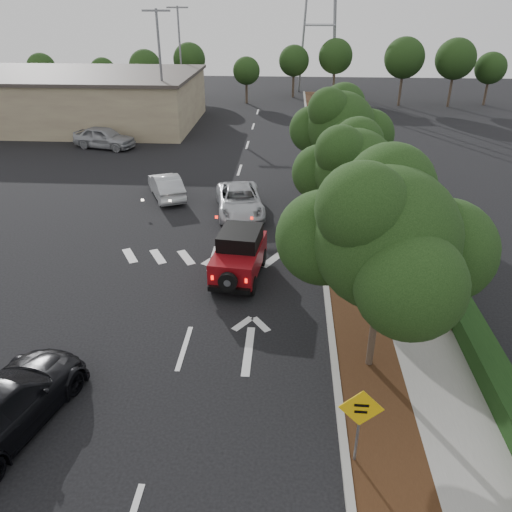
# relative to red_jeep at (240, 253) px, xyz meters

# --- Properties ---
(ground) EXTENTS (120.00, 120.00, 0.00)m
(ground) POSITION_rel_red_jeep_xyz_m (-1.30, -4.69, -0.95)
(ground) COLOR black
(ground) RESTS_ON ground
(curb) EXTENTS (0.20, 70.00, 0.15)m
(curb) POSITION_rel_red_jeep_xyz_m (3.30, 7.31, -0.88)
(curb) COLOR #9E9B93
(curb) RESTS_ON ground
(planting_strip) EXTENTS (1.80, 70.00, 0.12)m
(planting_strip) POSITION_rel_red_jeep_xyz_m (4.30, 7.31, -0.89)
(planting_strip) COLOR black
(planting_strip) RESTS_ON ground
(sidewalk) EXTENTS (2.00, 70.00, 0.12)m
(sidewalk) POSITION_rel_red_jeep_xyz_m (6.20, 7.31, -0.89)
(sidewalk) COLOR gray
(sidewalk) RESTS_ON ground
(hedge) EXTENTS (0.80, 70.00, 0.80)m
(hedge) POSITION_rel_red_jeep_xyz_m (7.60, 7.31, -0.55)
(hedge) COLOR black
(hedge) RESTS_ON ground
(commercial_building) EXTENTS (22.00, 12.00, 4.00)m
(commercial_building) POSITION_rel_red_jeep_xyz_m (-17.30, 25.31, 1.05)
(commercial_building) COLOR gray
(commercial_building) RESTS_ON ground
(transmission_tower) EXTENTS (7.00, 4.00, 28.00)m
(transmission_tower) POSITION_rel_red_jeep_xyz_m (4.70, 43.31, -0.95)
(transmission_tower) COLOR slate
(transmission_tower) RESTS_ON ground
(street_tree_near) EXTENTS (3.80, 3.80, 5.92)m
(street_tree_near) POSITION_rel_red_jeep_xyz_m (4.30, -5.19, -0.95)
(street_tree_near) COLOR black
(street_tree_near) RESTS_ON ground
(street_tree_mid) EXTENTS (3.20, 3.20, 5.32)m
(street_tree_mid) POSITION_rel_red_jeep_xyz_m (4.30, 1.81, -0.95)
(street_tree_mid) COLOR black
(street_tree_mid) RESTS_ON ground
(street_tree_far) EXTENTS (3.40, 3.40, 5.62)m
(street_tree_far) POSITION_rel_red_jeep_xyz_m (4.30, 8.31, -0.95)
(street_tree_far) COLOR black
(street_tree_far) RESTS_ON ground
(light_pole_a) EXTENTS (2.00, 0.22, 9.00)m
(light_pole_a) POSITION_rel_red_jeep_xyz_m (-7.80, 21.31, -0.95)
(light_pole_a) COLOR slate
(light_pole_a) RESTS_ON ground
(light_pole_b) EXTENTS (2.00, 0.22, 9.00)m
(light_pole_b) POSITION_rel_red_jeep_xyz_m (-8.80, 33.31, -0.95)
(light_pole_b) COLOR slate
(light_pole_b) RESTS_ON ground
(red_jeep) EXTENTS (1.98, 3.77, 1.87)m
(red_jeep) POSITION_rel_red_jeep_xyz_m (0.00, 0.00, 0.00)
(red_jeep) COLOR black
(red_jeep) RESTS_ON ground
(silver_suv_ahead) EXTENTS (3.00, 5.06, 1.32)m
(silver_suv_ahead) POSITION_rel_red_jeep_xyz_m (-0.62, 6.29, -0.29)
(silver_suv_ahead) COLOR #B7BABF
(silver_suv_ahead) RESTS_ON ground
(black_suv_oncoming) EXTENTS (3.15, 5.35, 1.46)m
(black_suv_oncoming) POSITION_rel_red_jeep_xyz_m (-5.10, -8.20, -0.22)
(black_suv_oncoming) COLOR black
(black_suv_oncoming) RESTS_ON ground
(silver_sedan_oncoming) EXTENTS (2.85, 4.10, 1.28)m
(silver_sedan_oncoming) POSITION_rel_red_jeep_xyz_m (-4.80, 8.30, -0.31)
(silver_sedan_oncoming) COLOR #B3B6BB
(silver_sedan_oncoming) RESTS_ON ground
(parked_suv) EXTENTS (4.78, 2.90, 1.52)m
(parked_suv) POSITION_rel_red_jeep_xyz_m (-11.49, 17.86, -0.19)
(parked_suv) COLOR #9B9DA2
(parked_suv) RESTS_ON ground
(speed_hump_sign) EXTENTS (1.00, 0.09, 2.13)m
(speed_hump_sign) POSITION_rel_red_jeep_xyz_m (3.50, -8.71, 0.52)
(speed_hump_sign) COLOR slate
(speed_hump_sign) RESTS_ON ground
(terracotta_planter) EXTENTS (0.63, 0.63, 1.10)m
(terracotta_planter) POSITION_rel_red_jeep_xyz_m (7.10, -3.10, -0.21)
(terracotta_planter) COLOR brown
(terracotta_planter) RESTS_ON ground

